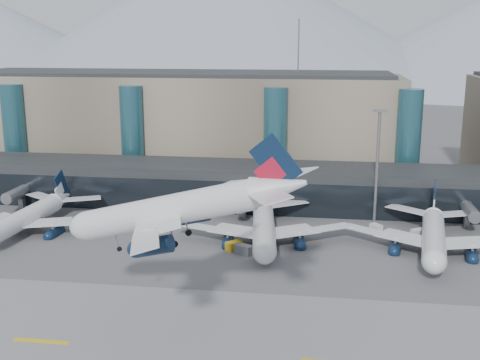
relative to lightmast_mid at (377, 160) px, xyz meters
name	(u,v)px	position (x,y,z in m)	size (l,w,h in m)	color
ground	(204,304)	(-30.00, -48.00, -14.42)	(900.00, 900.00, 0.00)	#515154
runway_strip	(181,352)	(-30.00, -63.00, -14.40)	(400.00, 40.00, 0.04)	slate
runway_markings	(181,351)	(-30.00, -63.00, -14.37)	(128.00, 1.00, 0.02)	gold
concourse	(249,186)	(-30.02, 9.73, -9.45)	(170.00, 27.00, 10.00)	black
terminal_main	(181,124)	(-55.00, 42.00, 1.03)	(130.00, 30.00, 31.00)	gray
teal_towers	(203,138)	(-44.99, 26.01, -0.41)	(116.40, 19.40, 46.00)	#255867
mountain_ridge	(325,30)	(-14.03, 332.00, 31.33)	(910.00, 400.00, 110.00)	gray
lightmast_mid	(377,160)	(0.00, 0.00, 0.00)	(3.00, 1.20, 25.60)	slate
hero_jet	(189,201)	(-29.76, -57.52, 5.14)	(37.16, 36.97, 12.04)	silver
jet_parked_left	(33,209)	(-74.51, -15.52, -9.97)	(36.42, 35.86, 11.76)	silver
jet_parked_mid	(264,217)	(-23.81, -15.42, -9.66)	(38.84, 38.62, 12.58)	silver
jet_parked_right	(434,226)	(10.21, -16.35, -9.75)	(37.87, 38.13, 12.34)	silver
veh_c	(244,250)	(-26.65, -25.24, -13.46)	(3.44, 1.81, 1.91)	#49494D
veh_d	(418,233)	(8.36, -9.90, -13.54)	(3.09, 1.66, 1.77)	silver
veh_g	(376,228)	(-0.15, -7.26, -13.62)	(2.72, 1.59, 1.59)	silver
veh_h	(234,246)	(-28.88, -23.13, -13.52)	(3.24, 1.71, 1.79)	gold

